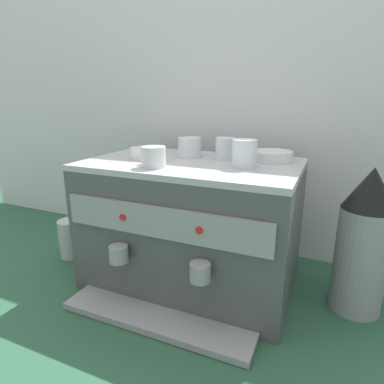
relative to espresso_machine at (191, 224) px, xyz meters
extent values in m
plane|color=#28563D|center=(0.00, 0.00, -0.21)|extent=(4.00, 4.00, 0.00)
cube|color=silver|center=(0.00, 0.34, 0.33)|extent=(2.80, 0.03, 1.08)
cube|color=#4C4C51|center=(0.00, 0.00, -0.01)|extent=(0.68, 0.42, 0.41)
cube|color=#B7B7BC|center=(0.00, 0.00, 0.21)|extent=(0.68, 0.42, 0.02)
cube|color=#939399|center=(0.00, -0.21, 0.08)|extent=(0.62, 0.01, 0.09)
cylinder|color=red|center=(-0.12, -0.22, 0.08)|extent=(0.02, 0.01, 0.02)
cylinder|color=red|center=(0.12, -0.22, 0.08)|extent=(0.02, 0.01, 0.02)
cube|color=#939399|center=(0.00, -0.26, -0.20)|extent=(0.58, 0.12, 0.02)
cylinder|color=#939399|center=(-0.13, -0.24, -0.03)|extent=(0.06, 0.06, 0.05)
cylinder|color=#939399|center=(0.13, -0.24, -0.03)|extent=(0.06, 0.06, 0.05)
cylinder|color=silver|center=(0.18, -0.02, 0.26)|extent=(0.07, 0.07, 0.08)
torus|color=silver|center=(0.16, 0.03, 0.26)|extent=(0.03, 0.06, 0.06)
cylinder|color=silver|center=(-0.04, 0.07, 0.25)|extent=(0.08, 0.08, 0.07)
torus|color=silver|center=(-0.04, 0.12, 0.25)|extent=(0.02, 0.05, 0.05)
cylinder|color=silver|center=(-0.07, -0.12, 0.24)|extent=(0.07, 0.07, 0.06)
torus|color=silver|center=(-0.10, -0.10, 0.24)|extent=(0.05, 0.04, 0.05)
cylinder|color=silver|center=(0.09, 0.08, 0.25)|extent=(0.06, 0.06, 0.07)
torus|color=silver|center=(0.08, 0.12, 0.25)|extent=(0.02, 0.05, 0.05)
cylinder|color=white|center=(-0.17, -0.01, 0.23)|extent=(0.10, 0.10, 0.04)
cylinder|color=white|center=(-0.17, -0.01, 0.22)|extent=(0.05, 0.05, 0.01)
cylinder|color=white|center=(0.23, 0.11, 0.23)|extent=(0.13, 0.13, 0.03)
cylinder|color=white|center=(0.23, 0.11, 0.22)|extent=(0.07, 0.07, 0.01)
cylinder|color=#939399|center=(0.52, 0.05, -0.05)|extent=(0.15, 0.15, 0.32)
cone|color=black|center=(0.52, 0.05, 0.17)|extent=(0.15, 0.15, 0.12)
cylinder|color=#B7B7BC|center=(-0.52, -0.03, -0.13)|extent=(0.09, 0.09, 0.15)
camera|label=1|loc=(0.41, -0.94, 0.41)|focal=30.38mm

